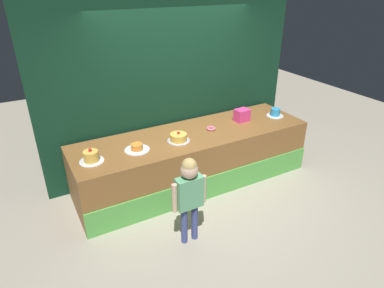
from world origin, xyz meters
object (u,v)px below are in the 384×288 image
Objects in this scene: cake_center_left at (137,148)px; cake_center_right at (179,138)px; cake_far_right at (275,113)px; pink_box at (242,115)px; cake_far_left at (91,157)px; child_figure at (189,190)px; donut at (211,128)px.

cake_center_right reaches higher than cake_center_left.
cake_center_left is 1.05× the size of cake_center_right.
cake_center_left is 2.42m from cake_far_right.
pink_box is 1.82m from cake_center_left.
cake_far_left is 0.96× the size of cake_center_right.
cake_center_right is (0.60, -0.02, 0.02)m from cake_center_left.
cake_far_right reaches higher than cake_center_left.
donut is (0.98, 1.12, 0.10)m from child_figure.
cake_far_left is at bearing -176.71° from donut.
cake_center_left is at bearing -175.56° from pink_box.
child_figure is 3.72× the size of cake_far_left.
donut is at bearing 4.18° from cake_center_left.
pink_box is 2.42m from cake_far_left.
donut is (-0.60, -0.05, -0.08)m from pink_box.
cake_center_left is at bearing 102.22° from child_figure.
donut is 1.82m from cake_far_left.
pink_box is 0.65× the size of cake_center_left.
cake_center_left is (0.60, 0.02, -0.03)m from cake_far_left.
child_figure is at bearing -153.83° from cake_far_right.
cake_far_left is (-2.42, -0.16, -0.03)m from pink_box.
cake_far_left reaches higher than donut.
pink_box reaches higher than cake_center_right.
cake_center_left is at bearing -179.01° from cake_far_right.
cake_center_right is 1.81m from cake_far_right.
cake_far_right is (2.42, 0.04, 0.02)m from cake_center_left.
cake_center_left is at bearing -175.82° from donut.
cake_center_right reaches higher than donut.
cake_center_left is 0.61m from cake_center_right.
cake_far_right is at bearing 26.17° from child_figure.
cake_center_left is (-1.21, -0.09, 0.01)m from donut.
child_figure is at bearing -50.91° from cake_far_left.
donut is 1.21m from cake_center_left.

